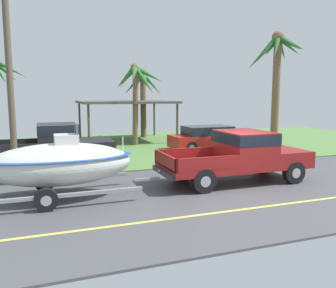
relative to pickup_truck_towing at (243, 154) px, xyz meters
name	(u,v)px	position (x,y,z in m)	size (l,w,h in m)	color
ground	(157,152)	(-0.85, 7.36, -1.04)	(36.00, 22.00, 0.11)	#4C4C51
pickup_truck_towing	(243,154)	(0.00, 0.00, 0.00)	(5.67, 2.15, 1.85)	maroon
boat_on_trailer	(59,164)	(-6.45, 0.00, 0.06)	(5.65, 2.40, 2.31)	gray
parked_pickup_background	(57,143)	(-6.25, 5.18, 0.02)	(5.81, 2.08, 1.90)	black
parked_sedan_near	(210,138)	(2.31, 7.18, -0.36)	(4.77, 1.92, 1.38)	#B21E19
carport_awning	(126,103)	(-1.44, 12.27, 1.59)	(6.07, 5.25, 2.75)	#4C4238
palm_tree_near_right	(136,84)	(-1.31, 10.01, 2.78)	(2.97, 2.88, 5.07)	brown
palm_tree_mid	(143,88)	(0.26, 13.87, 2.58)	(2.96, 3.00, 5.04)	brown
palm_tree_far_left	(277,64)	(4.76, 4.56, 3.72)	(3.07, 2.91, 6.41)	brown
utility_pole	(9,74)	(-7.91, 3.68, 2.90)	(0.24, 1.80, 7.57)	brown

